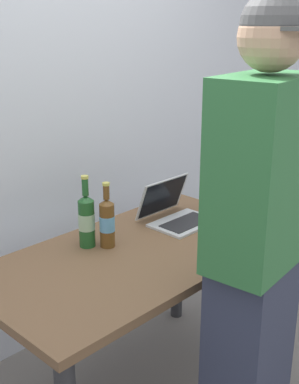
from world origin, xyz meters
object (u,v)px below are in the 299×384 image
at_px(beer_bottle_amber, 107,222).
at_px(laptop, 175,212).
at_px(beer_bottle_green, 87,220).
at_px(person_figure, 255,257).

bearing_deg(beer_bottle_amber, laptop, -3.21).
relative_size(laptop, beer_bottle_amber, 1.06).
distance_m(laptop, beer_bottle_green, 0.50).
height_order(beer_bottle_amber, person_figure, person_figure).
distance_m(beer_bottle_amber, person_figure, 0.71).
height_order(laptop, beer_bottle_green, beer_bottle_green).
bearing_deg(beer_bottle_green, person_figure, -80.41).
bearing_deg(beer_bottle_amber, person_figure, -84.30).
bearing_deg(laptop, beer_bottle_green, 169.47).
distance_m(laptop, person_figure, 0.78).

